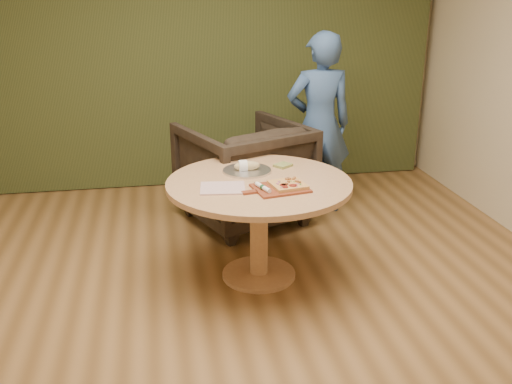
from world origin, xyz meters
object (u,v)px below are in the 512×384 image
at_px(serving_tray, 247,171).
at_px(armchair, 244,168).
at_px(person_standing, 319,125).
at_px(bread_roll, 246,166).
at_px(flatbread_pizza, 288,185).
at_px(cutlery_roll, 263,187).
at_px(pedestal_table, 259,200).
at_px(pizza_paddle, 279,188).

distance_m(serving_tray, armchair, 0.90).
bearing_deg(armchair, serving_tray, 60.19).
height_order(armchair, person_standing, person_standing).
bearing_deg(armchair, person_standing, 167.76).
bearing_deg(serving_tray, person_standing, 49.81).
bearing_deg(bread_roll, flatbread_pizza, -61.39).
xyz_separation_m(serving_tray, armchair, (0.11, 0.86, -0.25)).
distance_m(bread_roll, person_standing, 1.29).
bearing_deg(armchair, flatbread_pizza, 72.23).
bearing_deg(cutlery_roll, serving_tray, 75.54).
xyz_separation_m(flatbread_pizza, bread_roll, (-0.22, 0.41, 0.02)).
bearing_deg(person_standing, cutlery_roll, 60.57).
bearing_deg(armchair, cutlery_roll, 64.26).
xyz_separation_m(serving_tray, person_standing, (0.83, 0.98, 0.08)).
distance_m(bread_roll, armchair, 0.91).
distance_m(pedestal_table, bread_roll, 0.29).
bearing_deg(bread_roll, person_standing, 49.51).
xyz_separation_m(flatbread_pizza, cutlery_roll, (-0.18, -0.03, 0.00)).
distance_m(pizza_paddle, armchair, 1.30).
distance_m(cutlery_roll, armchair, 1.33).
height_order(pizza_paddle, armchair, armchair).
relative_size(pizza_paddle, cutlery_roll, 2.40).
bearing_deg(pedestal_table, cutlery_roll, -93.69).
xyz_separation_m(pedestal_table, pizza_paddle, (0.10, -0.20, 0.15)).
bearing_deg(flatbread_pizza, bread_roll, 118.61).
distance_m(flatbread_pizza, armchair, 1.30).
xyz_separation_m(pedestal_table, serving_tray, (-0.05, 0.22, 0.15)).
relative_size(cutlery_roll, person_standing, 0.12).
height_order(flatbread_pizza, armchair, armchair).
xyz_separation_m(pizza_paddle, person_standing, (0.68, 1.40, 0.08)).
distance_m(pedestal_table, pizza_paddle, 0.27).
relative_size(serving_tray, person_standing, 0.21).
height_order(pizza_paddle, flatbread_pizza, flatbread_pizza).
height_order(cutlery_roll, armchair, armchair).
bearing_deg(cutlery_roll, pizza_paddle, -9.27).
bearing_deg(pizza_paddle, flatbread_pizza, -0.60).
xyz_separation_m(bread_roll, armchair, (0.12, 0.86, -0.29)).
bearing_deg(serving_tray, pizza_paddle, -70.53).
height_order(bread_roll, person_standing, person_standing).
height_order(pedestal_table, serving_tray, serving_tray).
relative_size(flatbread_pizza, person_standing, 0.15).
relative_size(pizza_paddle, flatbread_pizza, 1.82).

